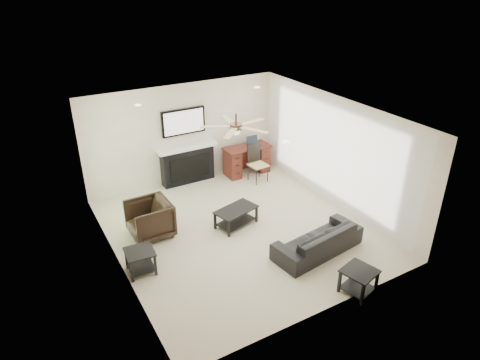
{
  "coord_description": "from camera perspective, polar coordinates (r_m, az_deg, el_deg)",
  "views": [
    {
      "loc": [
        -3.77,
        -6.6,
        4.96
      ],
      "look_at": [
        0.09,
        0.11,
        1.09
      ],
      "focal_mm": 32.0,
      "sensor_mm": 36.0,
      "label": 1
    }
  ],
  "objects": [
    {
      "name": "desk",
      "position": [
        11.32,
        0.93,
        2.7
      ],
      "size": [
        1.22,
        0.56,
        0.76
      ],
      "primitive_type": "cube",
      "color": "#3B150E",
      "rests_on": "ground"
    },
    {
      "name": "fireplace_unit",
      "position": [
        10.7,
        -7.1,
        4.37
      ],
      "size": [
        1.52,
        0.34,
        1.91
      ],
      "primitive_type": "cube",
      "color": "black",
      "rests_on": "ground"
    },
    {
      "name": "desk_chair",
      "position": [
        10.85,
        2.43,
        2.18
      ],
      "size": [
        0.45,
        0.47,
        0.97
      ],
      "primitive_type": "cube",
      "rotation": [
        0.0,
        0.0,
        0.08
      ],
      "color": "black",
      "rests_on": "ground"
    },
    {
      "name": "sofa",
      "position": [
        8.41,
        10.33,
        -7.84
      ],
      "size": [
        1.92,
        0.95,
        0.54
      ],
      "primitive_type": "imported",
      "rotation": [
        0.0,
        0.0,
        3.27
      ],
      "color": "black",
      "rests_on": "ground"
    },
    {
      "name": "end_table_left",
      "position": [
        8.0,
        -13.11,
        -10.53
      ],
      "size": [
        0.53,
        0.53,
        0.45
      ],
      "primitive_type": "cube",
      "rotation": [
        0.0,
        0.0,
        -0.07
      ],
      "color": "black",
      "rests_on": "ground"
    },
    {
      "name": "room_shell",
      "position": [
        8.42,
        0.67,
        3.68
      ],
      "size": [
        5.5,
        5.54,
        2.52
      ],
      "color": "beige",
      "rests_on": "ground"
    },
    {
      "name": "coffee_table",
      "position": [
        9.1,
        -0.53,
        -4.97
      ],
      "size": [
        1.0,
        0.71,
        0.4
      ],
      "primitive_type": "cube",
      "rotation": [
        0.0,
        0.0,
        0.26
      ],
      "color": "black",
      "rests_on": "ground"
    },
    {
      "name": "armchair",
      "position": [
        8.88,
        -11.95,
        -5.12
      ],
      "size": [
        0.86,
        0.84,
        0.76
      ],
      "primitive_type": "imported",
      "rotation": [
        0.0,
        0.0,
        -1.55
      ],
      "color": "black",
      "rests_on": "ground"
    },
    {
      "name": "end_table_near",
      "position": [
        7.64,
        15.48,
        -12.88
      ],
      "size": [
        0.63,
        0.63,
        0.45
      ],
      "primitive_type": "cube",
      "rotation": [
        0.0,
        0.0,
        0.25
      ],
      "color": "black",
      "rests_on": "ground"
    },
    {
      "name": "laptop",
      "position": [
        11.21,
        1.89,
        5.18
      ],
      "size": [
        0.33,
        0.24,
        0.23
      ],
      "primitive_type": "cube",
      "color": "black",
      "rests_on": "desk"
    }
  ]
}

